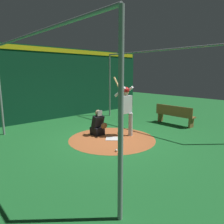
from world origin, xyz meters
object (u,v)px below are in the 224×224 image
Objects in this scene: baseball_1 at (116,150)px; baseball_0 at (118,132)px; batter at (125,106)px; catcher at (98,125)px; home_plate at (112,139)px; bench at (174,115)px.

baseball_0 is at bearing 134.15° from baseball_1.
batter is 2.24× the size of catcher.
home_plate is at bearing -62.67° from baseball_0.
baseball_0 is at bearing 117.33° from home_plate.
batter is 1.22m from catcher.
bench is at bearing 73.54° from catcher.
catcher is (-0.70, -0.06, 0.36)m from home_plate.
bench is (1.02, 3.46, 0.08)m from catcher.
baseball_0 is (-0.32, 0.61, 0.03)m from home_plate.
catcher reaches higher than baseball_0.
catcher is (-0.73, -0.67, -0.71)m from batter.
bench is at bearing 98.82° from baseball_1.
baseball_1 is (0.96, -0.71, 0.03)m from home_plate.
home_plate is 0.24× the size of bench.
catcher is 0.54× the size of bench.
home_plate is 3.44m from bench.
batter is at bearing 42.57° from catcher.
bench is 2.89m from baseball_0.
baseball_1 is at bearing -36.25° from home_plate.
home_plate is 0.69m from baseball_0.
home_plate is 1.20m from baseball_1.
catcher reaches higher than home_plate.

